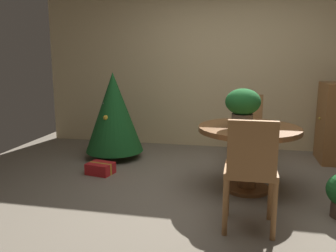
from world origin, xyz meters
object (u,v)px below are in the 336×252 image
(gift_box_red, at_px, (100,168))
(holiday_tree, at_px, (114,112))
(wooden_chair_far, at_px, (247,125))
(round_dining_table, at_px, (249,143))
(flower_vase, at_px, (243,105))
(wooden_chair_near, at_px, (251,168))

(gift_box_red, bearing_deg, holiday_tree, 95.97)
(wooden_chair_far, bearing_deg, holiday_tree, -176.24)
(holiday_tree, xyz_separation_m, gift_box_red, (0.07, -0.71, -0.60))
(round_dining_table, xyz_separation_m, gift_box_red, (-1.77, 0.18, -0.46))
(flower_vase, xyz_separation_m, gift_box_red, (-1.70, 0.25, -0.88))
(round_dining_table, relative_size, wooden_chair_far, 1.15)
(flower_vase, relative_size, gift_box_red, 1.17)
(round_dining_table, bearing_deg, wooden_chair_near, -90.00)
(wooden_chair_near, bearing_deg, wooden_chair_far, 90.00)
(wooden_chair_far, height_order, holiday_tree, holiday_tree)
(wooden_chair_near, bearing_deg, flower_vase, 95.21)
(wooden_chair_far, bearing_deg, wooden_chair_near, -90.00)
(flower_vase, height_order, gift_box_red, flower_vase)
(wooden_chair_far, height_order, wooden_chair_near, wooden_chair_near)
(wooden_chair_far, distance_m, wooden_chair_near, 1.94)
(wooden_chair_near, bearing_deg, holiday_tree, 135.52)
(wooden_chair_near, xyz_separation_m, gift_box_red, (-1.77, 1.11, -0.48))
(wooden_chair_far, distance_m, holiday_tree, 1.86)
(flower_vase, relative_size, holiday_tree, 0.33)
(flower_vase, height_order, wooden_chair_far, flower_vase)
(round_dining_table, bearing_deg, gift_box_red, 174.31)
(holiday_tree, bearing_deg, flower_vase, -28.46)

